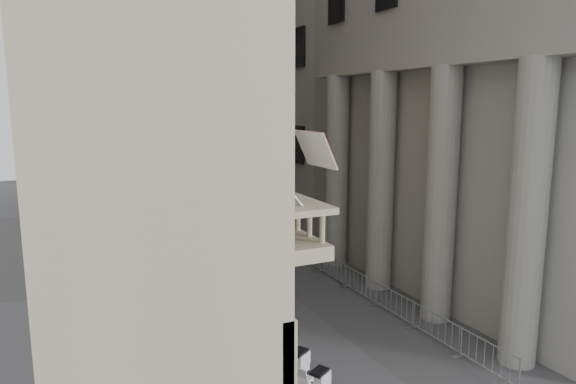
{
  "coord_description": "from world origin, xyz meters",
  "views": [
    {
      "loc": [
        -9.49,
        -5.27,
        8.57
      ],
      "look_at": [
        0.52,
        16.11,
        4.5
      ],
      "focal_mm": 32.0,
      "sensor_mm": 36.0,
      "label": 1
    }
  ],
  "objects_px": {
    "street_lamp": "(199,193)",
    "pedestrian_a": "(238,230)",
    "info_kiosk": "(191,264)",
    "pedestrian_b": "(239,209)",
    "security_tent": "(214,220)"
  },
  "relations": [
    {
      "from": "info_kiosk",
      "to": "pedestrian_a",
      "type": "distance_m",
      "value": 7.02
    },
    {
      "from": "info_kiosk",
      "to": "pedestrian_a",
      "type": "relative_size",
      "value": 0.98
    },
    {
      "from": "street_lamp",
      "to": "security_tent",
      "type": "bearing_deg",
      "value": 52.97
    },
    {
      "from": "info_kiosk",
      "to": "street_lamp",
      "type": "bearing_deg",
      "value": -86.02
    },
    {
      "from": "street_lamp",
      "to": "info_kiosk",
      "type": "relative_size",
      "value": 4.71
    },
    {
      "from": "security_tent",
      "to": "info_kiosk",
      "type": "xyz_separation_m",
      "value": [
        -1.74,
        -1.67,
        -1.68
      ]
    },
    {
      "from": "security_tent",
      "to": "street_lamp",
      "type": "xyz_separation_m",
      "value": [
        -1.48,
        -2.56,
        1.96
      ]
    },
    {
      "from": "security_tent",
      "to": "info_kiosk",
      "type": "distance_m",
      "value": 2.94
    },
    {
      "from": "security_tent",
      "to": "pedestrian_b",
      "type": "bearing_deg",
      "value": 63.25
    },
    {
      "from": "street_lamp",
      "to": "pedestrian_b",
      "type": "bearing_deg",
      "value": 55.59
    },
    {
      "from": "street_lamp",
      "to": "info_kiosk",
      "type": "xyz_separation_m",
      "value": [
        -0.25,
        0.89,
        -3.64
      ]
    },
    {
      "from": "security_tent",
      "to": "pedestrian_b",
      "type": "xyz_separation_m",
      "value": [
        4.81,
        9.55,
        -1.63
      ]
    },
    {
      "from": "street_lamp",
      "to": "pedestrian_a",
      "type": "relative_size",
      "value": 4.61
    },
    {
      "from": "info_kiosk",
      "to": "pedestrian_b",
      "type": "xyz_separation_m",
      "value": [
        6.55,
        11.22,
        0.05
      ]
    },
    {
      "from": "street_lamp",
      "to": "info_kiosk",
      "type": "height_order",
      "value": "street_lamp"
    }
  ]
}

